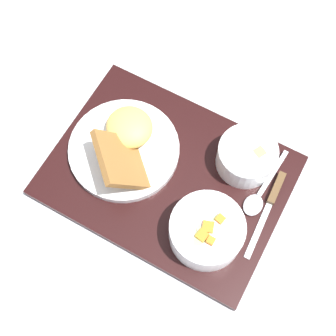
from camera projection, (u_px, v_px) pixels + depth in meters
ground_plane at (168, 178)px, 0.91m from camera, size 4.00×4.00×0.00m
serving_tray at (168, 176)px, 0.90m from camera, size 0.45×0.33×0.02m
bowl_salad at (207, 231)px, 0.81m from camera, size 0.13×0.13×0.07m
bowl_soup at (247, 155)px, 0.87m from camera, size 0.11×0.11×0.06m
plate_main at (125, 145)px, 0.89m from camera, size 0.21×0.21×0.09m
knife at (272, 198)px, 0.87m from camera, size 0.02×0.18×0.01m
spoon at (260, 194)px, 0.87m from camera, size 0.04×0.15×0.01m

